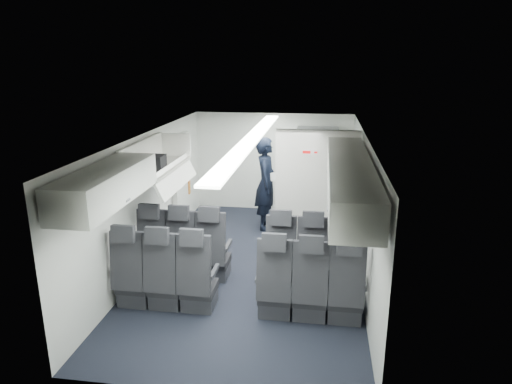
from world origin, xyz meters
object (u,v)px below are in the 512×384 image
(galley_unit, at_px, (316,172))
(carry_on_bag, at_px, (151,163))
(seat_row_mid, at_px, (236,285))
(flight_attendant, at_px, (266,184))
(boarding_door, at_px, (182,182))
(seat_row_front, at_px, (247,257))

(galley_unit, height_order, carry_on_bag, carry_on_bag)
(seat_row_mid, bearing_deg, flight_attendant, 90.05)
(seat_row_mid, bearing_deg, boarding_door, 118.77)
(boarding_door, distance_m, flight_attendant, 1.65)
(seat_row_front, height_order, carry_on_bag, carry_on_bag)
(carry_on_bag, bearing_deg, seat_row_front, -2.26)
(seat_row_front, relative_size, flight_attendant, 1.82)
(flight_attendant, bearing_deg, seat_row_front, 178.66)
(boarding_door, relative_size, carry_on_bag, 4.81)
(flight_attendant, xyz_separation_m, carry_on_bag, (-1.43, -2.26, 0.87))
(galley_unit, height_order, flight_attendant, galley_unit)
(galley_unit, relative_size, boarding_door, 1.02)
(flight_attendant, bearing_deg, seat_row_mid, 178.64)
(seat_row_mid, height_order, boarding_door, boarding_door)
(boarding_door, xyz_separation_m, carry_on_bag, (0.20, -2.02, 0.83))
(seat_row_mid, height_order, carry_on_bag, carry_on_bag)
(seat_row_mid, relative_size, galley_unit, 1.75)
(seat_row_mid, distance_m, boarding_door, 3.45)
(seat_row_front, distance_m, galley_unit, 3.43)
(galley_unit, height_order, boarding_door, galley_unit)
(boarding_door, bearing_deg, galley_unit, 24.28)
(flight_attendant, bearing_deg, boarding_door, 97.08)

